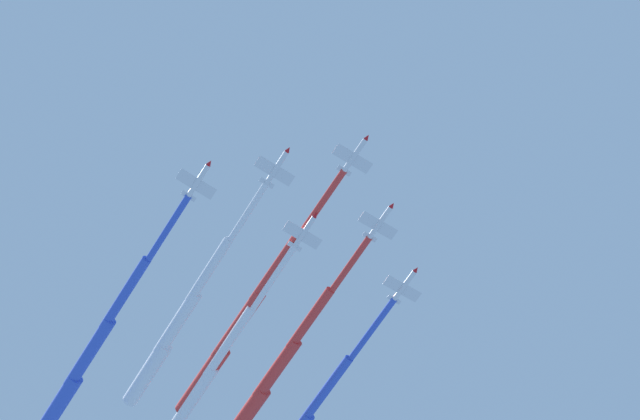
% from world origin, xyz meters
% --- Properties ---
extents(jet_lead, '(79.03, 26.57, 3.83)m').
position_xyz_m(jet_lead, '(-34.51, -9.82, 154.97)').
color(jet_lead, silver).
extents(jet_port_inner, '(71.59, 23.78, 3.83)m').
position_xyz_m(jet_port_inner, '(-42.77, 1.36, 154.09)').
color(jet_port_inner, silver).
extents(jet_starboard_inner, '(72.15, 23.96, 3.92)m').
position_xyz_m(jet_starboard_inner, '(-36.26, -22.92, 153.53)').
color(jet_starboard_inner, silver).
extents(jet_port_mid, '(83.23, 26.77, 3.90)m').
position_xyz_m(jet_port_mid, '(-56.60, -15.40, 153.73)').
color(jet_port_mid, silver).
extents(jet_port_outer, '(81.02, 27.75, 3.91)m').
position_xyz_m(jet_port_outer, '(-48.28, -40.25, 151.72)').
color(jet_port_outer, silver).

